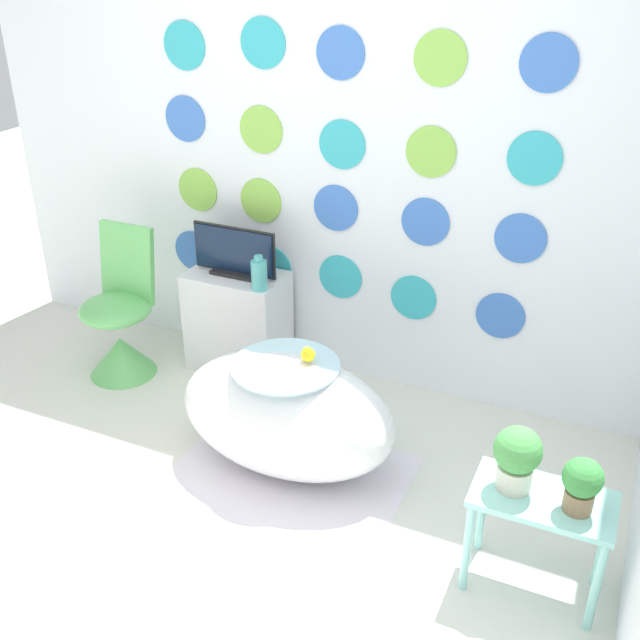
{
  "coord_description": "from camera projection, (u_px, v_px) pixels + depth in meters",
  "views": [
    {
      "loc": [
        1.4,
        -1.64,
        2.23
      ],
      "look_at": [
        0.29,
        0.83,
        0.81
      ],
      "focal_mm": 42.0,
      "sensor_mm": 36.0,
      "label": 1
    }
  ],
  "objects": [
    {
      "name": "side_table",
      "position": [
        541.0,
        515.0,
        2.7
      ],
      "size": [
        0.51,
        0.28,
        0.43
      ],
      "color": "#99E0D8",
      "rests_on": "ground_plane"
    },
    {
      "name": "rug",
      "position": [
        281.0,
        487.0,
        3.36
      ],
      "size": [
        1.05,
        0.94,
        0.01
      ],
      "color": "silver",
      "rests_on": "ground_plane"
    },
    {
      "name": "tv",
      "position": [
        234.0,
        254.0,
        3.98
      ],
      "size": [
        0.48,
        0.12,
        0.27
      ],
      "color": "black",
      "rests_on": "tv_cabinet"
    },
    {
      "name": "rubber_duck",
      "position": [
        308.0,
        354.0,
        3.24
      ],
      "size": [
        0.06,
        0.07,
        0.08
      ],
      "color": "yellow",
      "rests_on": "bathtub"
    },
    {
      "name": "potted_plant_right",
      "position": [
        582.0,
        483.0,
        2.55
      ],
      "size": [
        0.14,
        0.14,
        0.21
      ],
      "color": "#8C6B4C",
      "rests_on": "side_table"
    },
    {
      "name": "wall_back_dotted",
      "position": [
        344.0,
        142.0,
        3.68
      ],
      "size": [
        4.21,
        0.05,
        2.6
      ],
      "color": "white",
      "rests_on": "ground_plane"
    },
    {
      "name": "chair",
      "position": [
        120.0,
        330.0,
        4.12
      ],
      "size": [
        0.39,
        0.39,
        0.83
      ],
      "color": "#66C166",
      "rests_on": "ground_plane"
    },
    {
      "name": "tv_cabinet",
      "position": [
        238.0,
        321.0,
        4.17
      ],
      "size": [
        0.53,
        0.33,
        0.57
      ],
      "color": "silver",
      "rests_on": "ground_plane"
    },
    {
      "name": "potted_plant_left",
      "position": [
        517.0,
        456.0,
        2.64
      ],
      "size": [
        0.17,
        0.17,
        0.25
      ],
      "color": "beige",
      "rests_on": "side_table"
    },
    {
      "name": "bathtub",
      "position": [
        287.0,
        414.0,
        3.38
      ],
      "size": [
        1.02,
        0.59,
        0.56
      ],
      "color": "white",
      "rests_on": "ground_plane"
    },
    {
      "name": "ground_plane",
      "position": [
        164.0,
        582.0,
        2.87
      ],
      "size": [
        12.0,
        12.0,
        0.0
      ],
      "primitive_type": "plane",
      "color": "silver"
    },
    {
      "name": "vase",
      "position": [
        259.0,
        274.0,
        3.83
      ],
      "size": [
        0.08,
        0.08,
        0.19
      ],
      "color": "#51B2AD",
      "rests_on": "tv_cabinet"
    }
  ]
}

